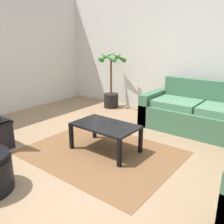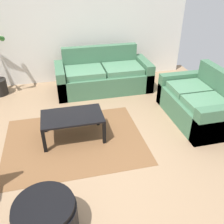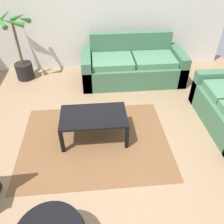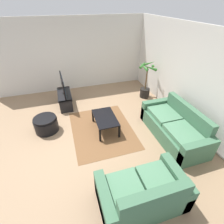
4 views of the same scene
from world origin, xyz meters
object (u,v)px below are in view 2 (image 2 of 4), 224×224
object	(u,v)px
couch_loveseat	(199,104)
couch_main	(103,77)
coffee_table	(72,118)
ottoman	(46,219)

from	to	relation	value
couch_loveseat	couch_main	bearing A→B (deg)	131.36
couch_loveseat	coffee_table	distance (m)	2.28
couch_main	ottoman	size ratio (longest dim) A/B	3.15
coffee_table	couch_loveseat	bearing A→B (deg)	1.69
couch_loveseat	coffee_table	size ratio (longest dim) A/B	1.61
couch_main	ottoman	world-z (taller)	couch_main
ottoman	couch_loveseat	bearing A→B (deg)	31.91
couch_main	couch_loveseat	xyz separation A→B (m)	(1.43, -1.62, -0.00)
couch_main	coffee_table	bearing A→B (deg)	-116.67
couch_main	coffee_table	world-z (taller)	couch_main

